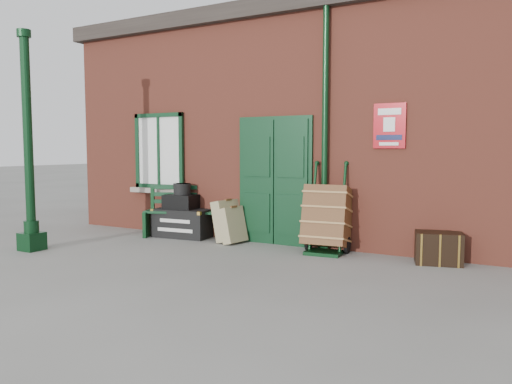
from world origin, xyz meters
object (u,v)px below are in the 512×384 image
Objects in this scene: bench at (189,210)px; houdini_trunk at (183,223)px; dark_trunk at (438,248)px; porter_trolley at (327,218)px.

houdini_trunk is at bearing -157.89° from bench.
houdini_trunk reaches higher than dark_trunk.
porter_trolley is 1.77m from dark_trunk.
porter_trolley is at bearing -5.88° from houdini_trunk.
bench is at bearing 164.45° from dark_trunk.
bench is 1.18× the size of porter_trolley.
bench reaches higher than houdini_trunk.
houdini_trunk is at bearing 165.39° from dark_trunk.
bench is 2.62× the size of dark_trunk.
houdini_trunk is 2.95m from porter_trolley.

